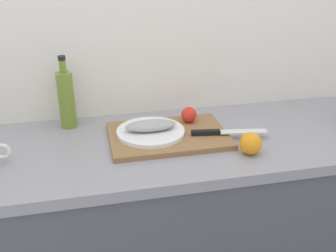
% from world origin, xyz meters
% --- Properties ---
extents(back_wall, '(3.20, 0.05, 2.50)m').
position_xyz_m(back_wall, '(0.00, 0.33, 1.25)').
color(back_wall, white).
rests_on(back_wall, ground_plane).
extents(kitchen_counter, '(2.00, 0.60, 0.90)m').
position_xyz_m(kitchen_counter, '(0.00, 0.00, 0.45)').
color(kitchen_counter, '#4C5159').
rests_on(kitchen_counter, ground_plane).
extents(cutting_board, '(0.45, 0.31, 0.02)m').
position_xyz_m(cutting_board, '(0.07, 0.03, 0.91)').
color(cutting_board, olive).
rests_on(cutting_board, kitchen_counter).
extents(white_plate, '(0.26, 0.26, 0.01)m').
position_xyz_m(white_plate, '(0.01, 0.04, 0.93)').
color(white_plate, white).
rests_on(white_plate, cutting_board).
extents(fish_fillet, '(0.19, 0.08, 0.04)m').
position_xyz_m(fish_fillet, '(0.01, 0.04, 0.95)').
color(fish_fillet, '#999E99').
rests_on(fish_fillet, white_plate).
extents(chef_knife, '(0.29, 0.07, 0.02)m').
position_xyz_m(chef_knife, '(0.26, -0.03, 0.93)').
color(chef_knife, silver).
rests_on(chef_knife, cutting_board).
extents(tomato_0, '(0.06, 0.06, 0.06)m').
position_xyz_m(tomato_0, '(0.18, 0.11, 0.95)').
color(tomato_0, red).
rests_on(tomato_0, cutting_board).
extents(olive_oil_bottle, '(0.06, 0.06, 0.29)m').
position_xyz_m(olive_oil_bottle, '(-0.30, 0.22, 1.02)').
color(olive_oil_bottle, olive).
rests_on(olive_oil_bottle, kitchen_counter).
extents(orange_0, '(0.08, 0.08, 0.08)m').
position_xyz_m(orange_0, '(0.33, -0.16, 0.94)').
color(orange_0, orange).
rests_on(orange_0, kitchen_counter).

